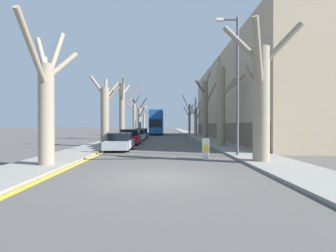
% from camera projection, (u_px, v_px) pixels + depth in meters
% --- Properties ---
extents(ground_plane, '(300.00, 300.00, 0.00)m').
position_uv_depth(ground_plane, '(157.00, 178.00, 9.57)').
color(ground_plane, '#4C4947').
extents(sidewalk_left, '(2.82, 120.00, 0.12)m').
position_uv_depth(sidewalk_left, '(139.00, 133.00, 59.50)').
color(sidewalk_left, gray).
rests_on(sidewalk_left, ground).
extents(sidewalk_right, '(2.82, 120.00, 0.12)m').
position_uv_depth(sidewalk_right, '(188.00, 133.00, 59.64)').
color(sidewalk_right, gray).
rests_on(sidewalk_right, ground).
extents(building_facade_right, '(10.08, 36.86, 10.62)m').
position_uv_depth(building_facade_right, '(253.00, 100.00, 34.88)').
color(building_facade_right, tan).
rests_on(building_facade_right, ground).
extents(kerb_line_stripe, '(0.24, 120.00, 0.01)m').
position_uv_depth(kerb_line_stripe, '(146.00, 133.00, 59.52)').
color(kerb_line_stripe, yellow).
rests_on(kerb_line_stripe, ground).
extents(street_tree_left_0, '(2.42, 5.15, 6.67)m').
position_uv_depth(street_tree_left_0, '(46.00, 100.00, 12.11)').
color(street_tree_left_0, gray).
rests_on(street_tree_left_0, ground).
extents(street_tree_left_1, '(2.92, 1.98, 6.44)m').
position_uv_depth(street_tree_left_1, '(105.00, 112.00, 23.43)').
color(street_tree_left_1, gray).
rests_on(street_tree_left_1, ground).
extents(street_tree_left_2, '(2.64, 3.60, 8.01)m').
position_uv_depth(street_tree_left_2, '(123.00, 109.00, 34.34)').
color(street_tree_left_2, gray).
rests_on(street_tree_left_2, ground).
extents(street_tree_left_3, '(2.80, 2.57, 7.31)m').
position_uv_depth(street_tree_left_3, '(134.00, 116.00, 46.87)').
color(street_tree_left_3, gray).
rests_on(street_tree_left_3, ground).
extents(street_tree_left_4, '(2.30, 3.98, 7.96)m').
position_uv_depth(street_tree_left_4, '(140.00, 118.00, 57.34)').
color(street_tree_left_4, gray).
rests_on(street_tree_left_4, ground).
extents(street_tree_left_5, '(3.85, 2.96, 5.72)m').
position_uv_depth(street_tree_left_5, '(144.00, 121.00, 69.75)').
color(street_tree_left_5, gray).
rests_on(street_tree_left_5, ground).
extents(street_tree_right_0, '(3.61, 3.39, 7.39)m').
position_uv_depth(street_tree_right_0, '(261.00, 96.00, 13.25)').
color(street_tree_right_0, gray).
rests_on(street_tree_right_0, ground).
extents(street_tree_right_1, '(1.88, 3.62, 8.27)m').
position_uv_depth(street_tree_right_1, '(222.00, 103.00, 22.85)').
color(street_tree_right_1, gray).
rests_on(street_tree_right_1, ground).
extents(street_tree_right_2, '(2.73, 2.25, 8.71)m').
position_uv_depth(street_tree_right_2, '(205.00, 108.00, 32.69)').
color(street_tree_right_2, gray).
rests_on(street_tree_right_2, ground).
extents(street_tree_right_3, '(2.03, 2.66, 6.15)m').
position_uv_depth(street_tree_right_3, '(196.00, 120.00, 41.93)').
color(street_tree_right_3, gray).
rests_on(street_tree_right_3, ground).
extents(street_tree_right_4, '(3.81, 3.76, 7.81)m').
position_uv_depth(street_tree_right_4, '(190.00, 117.00, 52.58)').
color(street_tree_right_4, gray).
rests_on(street_tree_right_4, ground).
extents(double_decker_bus, '(2.53, 10.69, 4.59)m').
position_uv_depth(double_decker_bus, '(157.00, 121.00, 50.97)').
color(double_decker_bus, '#19519E').
rests_on(double_decker_bus, ground).
extents(parked_car_0, '(1.76, 4.21, 1.32)m').
position_uv_depth(parked_car_0, '(120.00, 142.00, 19.92)').
color(parked_car_0, '#9EA3AD').
rests_on(parked_car_0, ground).
extents(parked_car_1, '(1.90, 4.21, 1.49)m').
position_uv_depth(parked_car_1, '(130.00, 137.00, 25.93)').
color(parked_car_1, maroon).
rests_on(parked_car_1, ground).
extents(parked_car_2, '(1.84, 4.41, 1.35)m').
position_uv_depth(parked_car_2, '(137.00, 135.00, 32.66)').
color(parked_car_2, '#9EA3AD').
rests_on(parked_car_2, ground).
extents(parked_car_3, '(1.80, 4.34, 1.40)m').
position_uv_depth(parked_car_3, '(142.00, 133.00, 38.41)').
color(parked_car_3, navy).
rests_on(parked_car_3, ground).
extents(lamp_post, '(1.40, 0.20, 8.45)m').
position_uv_depth(lamp_post, '(236.00, 79.00, 15.82)').
color(lamp_post, '#4C4F54').
rests_on(lamp_post, ground).
extents(traffic_bollard, '(0.39, 0.41, 1.17)m').
position_uv_depth(traffic_bollard, '(206.00, 149.00, 14.74)').
color(traffic_bollard, white).
rests_on(traffic_bollard, ground).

